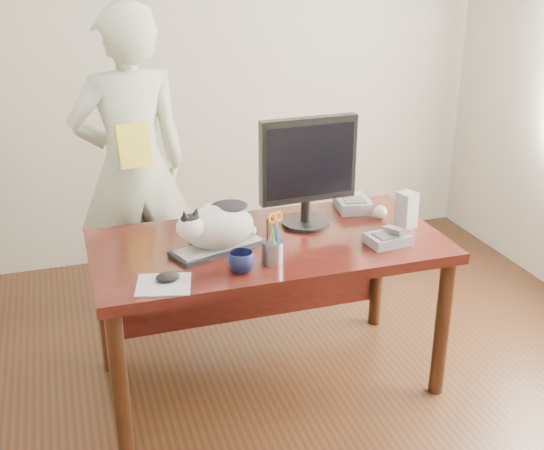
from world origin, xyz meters
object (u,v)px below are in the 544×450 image
Objects in this scene: keyboard at (219,248)px; coffee_mug at (241,262)px; phone at (388,238)px; person at (132,168)px; calculator at (352,204)px; mouse at (167,277)px; monitor at (308,166)px; cat at (216,225)px; pen_cup at (273,249)px; desk at (264,263)px; book_stack at (222,214)px; speaker at (406,210)px; baseball at (380,212)px.

keyboard is 0.24m from coffee_mug.
person is at bearing 126.08° from phone.
calculator is at bearing 80.26° from phone.
mouse is at bearing -144.18° from calculator.
keyboard is at bearing 54.50° from mouse.
person is at bearing 130.12° from monitor.
keyboard is 0.36m from mouse.
cat reaches higher than coffee_mug.
pen_cup is at bearing 176.83° from phone.
desk is 0.44m from coffee_mug.
book_stack is at bearing 149.91° from monitor.
speaker reaches higher than baseball.
speaker is at bearing 24.18° from mouse.
phone is 2.93× the size of baseball.
phone reaches higher than mouse.
monitor is 4.90× the size of mouse.
pen_cup is 0.99× the size of calculator.
calculator is at bearing 2.07° from keyboard.
speaker is 0.89m from book_stack.
baseball reaches higher than desk.
phone is 0.24m from speaker.
calculator is (0.73, 0.52, -0.01)m from coffee_mug.
pen_cup is 2.13× the size of mouse.
desk is 1.00m from person.
speaker is 1.50m from person.
coffee_mug is (-0.20, -0.34, 0.19)m from desk.
coffee_mug is at bearing -141.61° from monitor.
pen_cup is at bearing -65.12° from keyboard.
keyboard is 0.26× the size of person.
book_stack is (0.06, 0.57, -0.01)m from coffee_mug.
coffee_mug is at bearing -88.02° from book_stack.
phone is at bearing -30.79° from keyboard.
pen_cup is 0.56m from phone.
desk is at bearing -152.11° from calculator.
book_stack is at bearing 139.05° from speaker.
baseball is at bearing -7.57° from book_stack.
phone is (0.56, 0.03, -0.04)m from pen_cup.
monitor is 0.43m from calculator.
coffee_mug is (0.04, -0.23, 0.03)m from keyboard.
calculator is at bearing 3.98° from book_stack.
cat reaches higher than calculator.
baseball is at bearing 135.15° from person.
mouse is at bearing 172.68° from speaker.
speaker is (1.19, 0.24, 0.06)m from mouse.
monitor is at bearing 41.25° from coffee_mug.
calculator is 0.13× the size of person.
book_stack is (-0.82, 0.34, -0.05)m from speaker.
desk is 9.32× the size of speaker.
keyboard is at bearing -150.58° from calculator.
keyboard is 6.73× the size of baseball.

